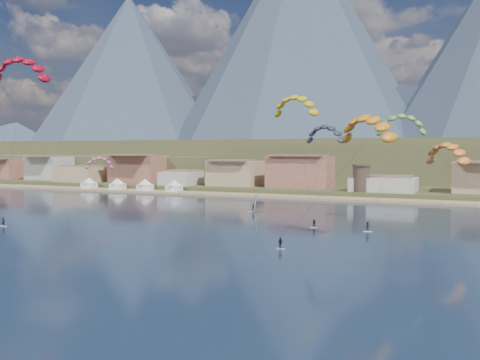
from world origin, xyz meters
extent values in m
plane|color=black|center=(0.00, 0.00, 0.00)|extent=(2400.00, 2400.00, 0.00)
cube|color=tan|center=(0.00, 106.00, 0.25)|extent=(2200.00, 12.00, 0.90)
cube|color=brown|center=(0.00, 560.00, 0.00)|extent=(2200.00, 900.00, 4.00)
cube|color=brown|center=(-200.00, 200.00, 7.00)|extent=(280.00, 130.00, 10.00)
cube|color=brown|center=(-40.00, 260.00, 11.00)|extent=(380.00, 170.00, 18.00)
cone|color=#2A3547|center=(-560.00, 780.00, 152.00)|extent=(400.00, 400.00, 300.00)
cone|color=#2A3547|center=(-240.00, 820.00, 202.00)|extent=(460.00, 460.00, 400.00)
cone|color=#2A3547|center=(-820.00, 800.00, 117.00)|extent=(340.00, 340.00, 230.00)
cube|color=#2A3547|center=(0.00, 900.00, 57.00)|extent=(2000.00, 200.00, 110.00)
cylinder|color=#47382D|center=(5.00, 114.00, 6.00)|extent=(5.20, 5.20, 8.00)
cylinder|color=#47382D|center=(5.00, 114.00, 10.30)|extent=(5.82, 5.82, 0.60)
cube|color=white|center=(-95.00, 106.00, 1.70)|extent=(4.50, 4.50, 2.00)
pyramid|color=white|center=(-95.00, 106.00, 4.70)|extent=(6.40, 6.40, 2.00)
cube|color=white|center=(-82.00, 106.00, 1.70)|extent=(4.50, 4.50, 2.00)
pyramid|color=white|center=(-82.00, 106.00, 4.70)|extent=(6.40, 6.40, 2.00)
cube|color=white|center=(-70.00, 106.00, 1.70)|extent=(4.50, 4.50, 2.00)
pyramid|color=white|center=(-70.00, 106.00, 4.70)|extent=(6.40, 6.40, 2.00)
cube|color=white|center=(-58.00, 106.00, 1.70)|extent=(4.50, 4.50, 2.00)
pyramid|color=white|center=(-58.00, 106.00, 4.70)|extent=(6.40, 6.40, 2.00)
cube|color=silver|center=(-48.12, 24.32, 0.05)|extent=(1.61, 0.63, 0.10)
imported|color=black|center=(-48.12, 24.32, 1.01)|extent=(0.70, 0.50, 1.80)
cylinder|color=#262626|center=(-51.56, 30.33, 15.86)|extent=(0.05, 0.05, 32.52)
cube|color=silver|center=(8.79, 47.86, 0.05)|extent=(1.42, 0.67, 0.09)
imported|color=black|center=(8.79, 47.86, 0.88)|extent=(0.87, 0.73, 1.57)
cylinder|color=#262626|center=(5.39, 52.36, 11.80)|extent=(0.05, 0.05, 24.36)
cube|color=silver|center=(10.17, 24.48, 0.05)|extent=(1.51, 0.90, 0.10)
imported|color=black|center=(10.17, 24.48, 0.93)|extent=(1.06, 0.71, 1.66)
cylinder|color=#262626|center=(15.56, 30.69, 8.91)|extent=(0.05, 0.05, 22.74)
cube|color=silver|center=(19.36, 46.95, 0.05)|extent=(1.61, 0.69, 0.10)
imported|color=black|center=(19.36, 46.95, 1.00)|extent=(1.25, 0.83, 1.80)
cylinder|color=#262626|center=(21.42, 53.41, 9.75)|extent=(0.05, 0.05, 21.90)
cylinder|color=#262626|center=(-63.92, 69.53, 4.97)|extent=(0.04, 0.04, 12.29)
cylinder|color=#262626|center=(6.29, 61.58, 8.59)|extent=(0.04, 0.04, 18.42)
cylinder|color=#262626|center=(32.01, 62.19, 6.38)|extent=(0.04, 0.04, 14.55)
cube|color=silver|center=(-11.96, 67.02, 0.06)|extent=(2.45, 0.97, 0.12)
imported|color=black|center=(-11.96, 67.02, 0.98)|extent=(0.90, 0.64, 1.71)
cube|color=white|center=(-11.56, 67.02, 2.20)|extent=(1.22, 2.67, 4.09)
camera|label=1|loc=(37.26, -51.76, 15.40)|focal=39.53mm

